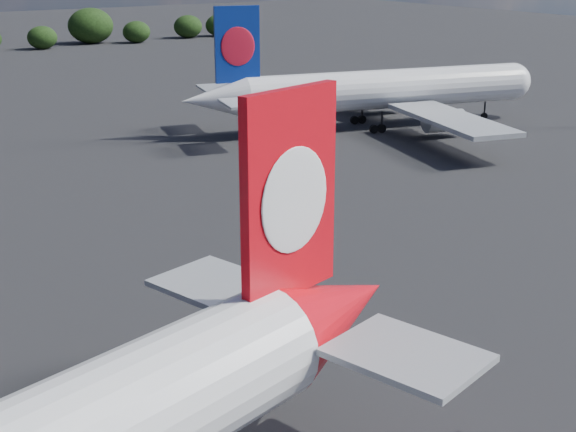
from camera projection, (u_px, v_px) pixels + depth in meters
china_southern_airliner at (375, 91)px, 110.82m from camera, size 51.87×49.64×17.08m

